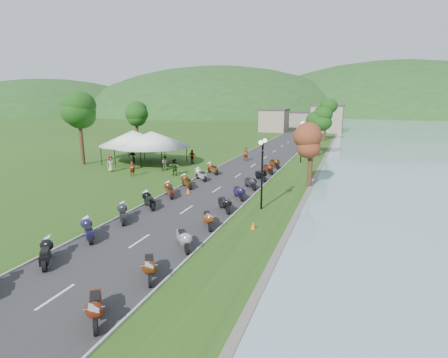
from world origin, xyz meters
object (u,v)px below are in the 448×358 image
(vendor_tent_main, at_px, (152,148))
(pedestrian_b, at_px, (165,170))
(pedestrian_a, at_px, (133,176))
(pedestrian_c, at_px, (133,169))

(vendor_tent_main, bearing_deg, pedestrian_b, -38.86)
(pedestrian_a, xyz_separation_m, pedestrian_b, (1.52, 3.95, 0.00))
(vendor_tent_main, xyz_separation_m, pedestrian_a, (1.54, -6.42, -2.00))
(pedestrian_a, distance_m, pedestrian_c, 4.00)
(vendor_tent_main, height_order, pedestrian_a, vendor_tent_main)
(pedestrian_b, relative_size, pedestrian_c, 0.82)
(pedestrian_c, bearing_deg, pedestrian_b, 74.77)
(vendor_tent_main, height_order, pedestrian_c, vendor_tent_main)
(pedestrian_b, height_order, pedestrian_c, pedestrian_c)
(vendor_tent_main, xyz_separation_m, pedestrian_b, (3.06, -2.46, -2.00))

